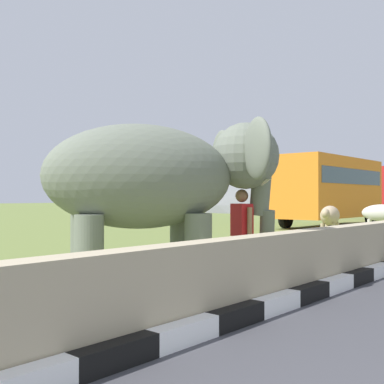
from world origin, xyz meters
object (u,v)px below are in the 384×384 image
object	(u,v)px
elephant	(162,179)
person_handler	(242,230)
bus_orange	(330,186)
cow_near	(383,214)
cow_mid	(330,216)

from	to	relation	value
elephant	person_handler	bearing A→B (deg)	-24.88
bus_orange	cow_near	size ratio (longest dim) A/B	4.15
bus_orange	cow_near	bearing A→B (deg)	-134.98
bus_orange	cow_near	xyz separation A→B (m)	(-4.11, -4.11, -1.21)
elephant	person_handler	size ratio (longest dim) A/B	2.39
bus_orange	cow_mid	xyz separation A→B (m)	(-8.05, -3.74, -1.21)
cow_near	cow_mid	xyz separation A→B (m)	(-3.94, 0.36, 0.00)
person_handler	cow_near	xyz separation A→B (m)	(11.99, 1.75, -0.06)
elephant	cow_mid	xyz separation A→B (m)	(9.41, 1.48, -0.95)
person_handler	cow_near	size ratio (longest dim) A/B	0.86
cow_near	bus_orange	bearing A→B (deg)	45.02
bus_orange	cow_mid	bearing A→B (deg)	-155.06
bus_orange	person_handler	bearing A→B (deg)	-159.99
person_handler	cow_mid	distance (m)	8.32
elephant	cow_mid	distance (m)	9.58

